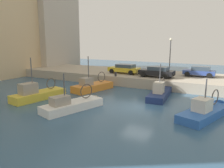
{
  "coord_description": "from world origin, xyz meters",
  "views": [
    {
      "loc": [
        -17.41,
        -6.84,
        5.7
      ],
      "look_at": [
        2.61,
        3.97,
        1.2
      ],
      "focal_mm": 35.31,
      "sensor_mm": 36.0,
      "label": 1
    }
  ],
  "objects": [
    {
      "name": "quay_wall",
      "position": [
        11.5,
        0.0,
        0.6
      ],
      "size": [
        9.0,
        56.0,
        1.2
      ],
      "primitive_type": "cube",
      "color": "#ADA08C",
      "rests_on": "ground"
    },
    {
      "name": "fishing_boat_blue",
      "position": [
        0.35,
        -5.62,
        0.12
      ],
      "size": [
        6.72,
        3.72,
        3.79
      ],
      "color": "#2D60B7",
      "rests_on": "ground"
    },
    {
      "name": "waterfront_building_east_mid",
      "position": [
        6.31,
        25.94,
        8.18
      ],
      "size": [
        8.62,
        7.86,
        16.33
      ],
      "color": "#D1B284",
      "rests_on": "ground"
    },
    {
      "name": "fishing_boat_orange",
      "position": [
        3.83,
        6.93,
        0.11
      ],
      "size": [
        6.19,
        3.04,
        4.79
      ],
      "color": "orange",
      "rests_on": "ground"
    },
    {
      "name": "fishing_boat_navy",
      "position": [
        4.59,
        -0.71,
        0.13
      ],
      "size": [
        6.82,
        2.19,
        4.17
      ],
      "color": "navy",
      "rests_on": "ground"
    },
    {
      "name": "parked_car_blue",
      "position": [
        12.24,
        -3.47,
        1.87
      ],
      "size": [
        1.9,
        3.81,
        1.3
      ],
      "color": "#334C9E",
      "rests_on": "quay_wall"
    },
    {
      "name": "fishing_boat_white",
      "position": [
        -3.07,
        4.4,
        0.1
      ],
      "size": [
        6.38,
        3.32,
        3.92
      ],
      "color": "white",
      "rests_on": "ground"
    },
    {
      "name": "mooring_bollard_mid",
      "position": [
        7.35,
        6.0,
        1.48
      ],
      "size": [
        0.28,
        0.28,
        0.55
      ],
      "primitive_type": "cylinder",
      "color": "#2D2D33",
      "rests_on": "quay_wall"
    },
    {
      "name": "water_surface",
      "position": [
        0.0,
        0.0,
        0.0
      ],
      "size": [
        80.0,
        80.0,
        0.0
      ],
      "primitive_type": "plane",
      "color": "#335675",
      "rests_on": "ground"
    },
    {
      "name": "waterfront_building_east",
      "position": [
        15.15,
        24.34,
        7.19
      ],
      "size": [
        9.94,
        7.21,
        14.35
      ],
      "color": "#B2A899",
      "rests_on": "ground"
    },
    {
      "name": "parked_car_yellow",
      "position": [
        10.16,
        6.08,
        1.88
      ],
      "size": [
        2.16,
        4.4,
        1.29
      ],
      "color": "gold",
      "rests_on": "quay_wall"
    },
    {
      "name": "fishing_boat_yellow",
      "position": [
        -2.01,
        9.55,
        0.15
      ],
      "size": [
        6.42,
        2.64,
        4.89
      ],
      "color": "gold",
      "rests_on": "ground"
    },
    {
      "name": "parked_car_black",
      "position": [
        9.2,
        1.16,
        1.89
      ],
      "size": [
        2.02,
        4.36,
        1.33
      ],
      "color": "black",
      "rests_on": "quay_wall"
    },
    {
      "name": "quay_streetlamp",
      "position": [
        13.0,
        0.55,
        4.45
      ],
      "size": [
        0.36,
        0.36,
        4.83
      ],
      "color": "#38383D",
      "rests_on": "quay_wall"
    }
  ]
}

